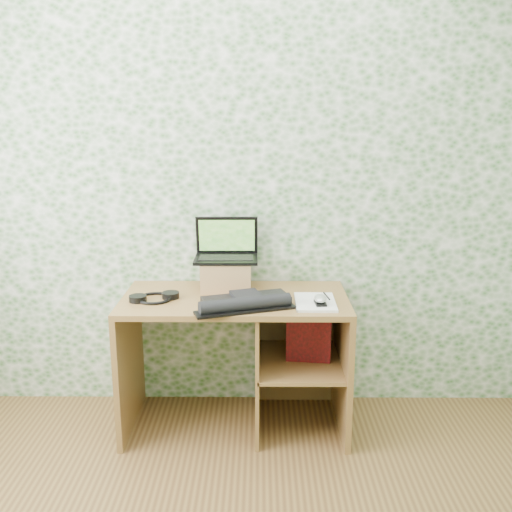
{
  "coord_description": "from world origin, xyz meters",
  "views": [
    {
      "loc": [
        0.13,
        -1.45,
        1.7
      ],
      "look_at": [
        0.11,
        1.39,
        0.99
      ],
      "focal_mm": 40.0,
      "sensor_mm": 36.0,
      "label": 1
    }
  ],
  "objects_px": {
    "keyboard": "(246,302)",
    "desk": "(250,342)",
    "notepad": "(315,302)",
    "riser": "(226,275)",
    "laptop": "(226,249)"
  },
  "relations": [
    {
      "from": "keyboard",
      "to": "desk",
      "type": "bearing_deg",
      "value": 66.25
    },
    {
      "from": "keyboard",
      "to": "notepad",
      "type": "bearing_deg",
      "value": -10.34
    },
    {
      "from": "keyboard",
      "to": "notepad",
      "type": "relative_size",
      "value": 1.76
    },
    {
      "from": "riser",
      "to": "keyboard",
      "type": "xyz_separation_m",
      "value": [
        0.11,
        -0.3,
        -0.06
      ]
    },
    {
      "from": "notepad",
      "to": "desk",
      "type": "bearing_deg",
      "value": 159.28
    },
    {
      "from": "keyboard",
      "to": "notepad",
      "type": "xyz_separation_m",
      "value": [
        0.36,
        0.05,
        -0.02
      ]
    },
    {
      "from": "laptop",
      "to": "notepad",
      "type": "bearing_deg",
      "value": -31.91
    },
    {
      "from": "desk",
      "to": "keyboard",
      "type": "bearing_deg",
      "value": -95.18
    },
    {
      "from": "desk",
      "to": "notepad",
      "type": "xyz_separation_m",
      "value": [
        0.34,
        -0.13,
        0.28
      ]
    },
    {
      "from": "riser",
      "to": "laptop",
      "type": "height_order",
      "value": "laptop"
    },
    {
      "from": "riser",
      "to": "keyboard",
      "type": "distance_m",
      "value": 0.33
    },
    {
      "from": "riser",
      "to": "notepad",
      "type": "relative_size",
      "value": 0.94
    },
    {
      "from": "laptop",
      "to": "notepad",
      "type": "relative_size",
      "value": 1.2
    },
    {
      "from": "desk",
      "to": "riser",
      "type": "bearing_deg",
      "value": 138.64
    },
    {
      "from": "keyboard",
      "to": "notepad",
      "type": "height_order",
      "value": "keyboard"
    }
  ]
}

